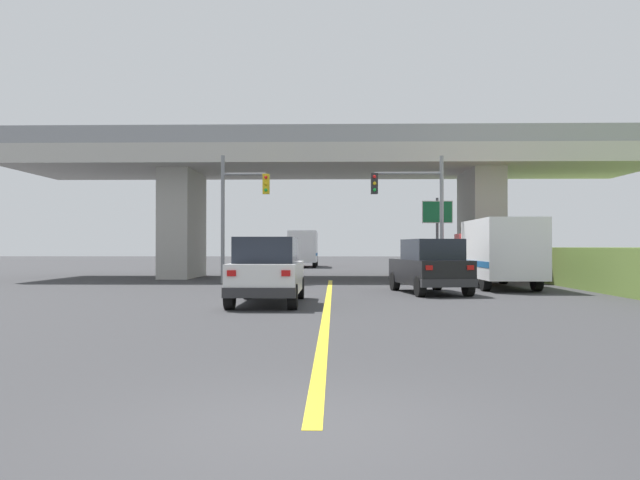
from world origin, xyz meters
The scene contains 10 objects.
ground centered at (0.00, 30.06, 0.00)m, with size 160.00×160.00×0.00m, color #353538.
overpass_bridge centered at (0.00, 30.06, 5.65)m, with size 34.80×8.35×7.89m.
lane_divider_stripe centered at (0.00, 13.53, 0.00)m, with size 0.20×27.05×0.01m, color yellow.
suv_lead centered at (-1.82, 13.32, 1.02)m, with size 2.00×4.84×2.02m.
suv_crossing centered at (3.76, 17.86, 1.01)m, with size 2.69×4.80×2.02m.
box_truck centered at (7.12, 21.26, 1.53)m, with size 2.33×7.27×2.86m.
traffic_signal_nearside centered at (4.06, 23.48, 3.73)m, with size 3.34×0.36×5.93m.
traffic_signal_farside centered at (-4.44, 24.43, 3.74)m, with size 2.33×0.36×6.11m.
highway_sign centered at (5.62, 27.74, 3.16)m, with size 1.61×0.17×4.32m.
semi_truck_distant centered at (-2.46, 48.94, 1.62)m, with size 2.33×7.21×3.07m.
Camera 1 is at (0.22, -6.06, 1.74)m, focal length 35.99 mm.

